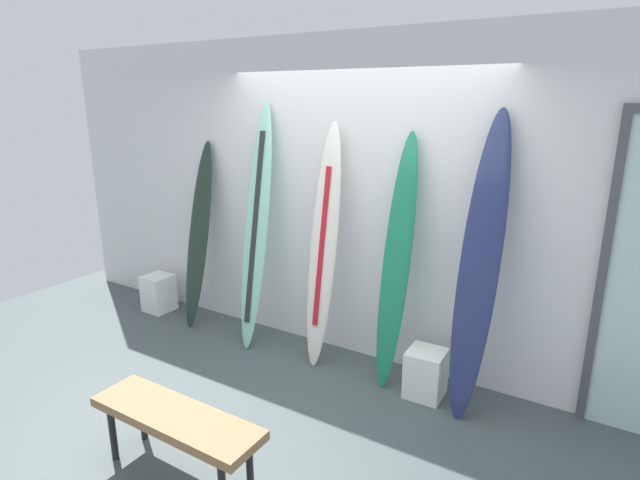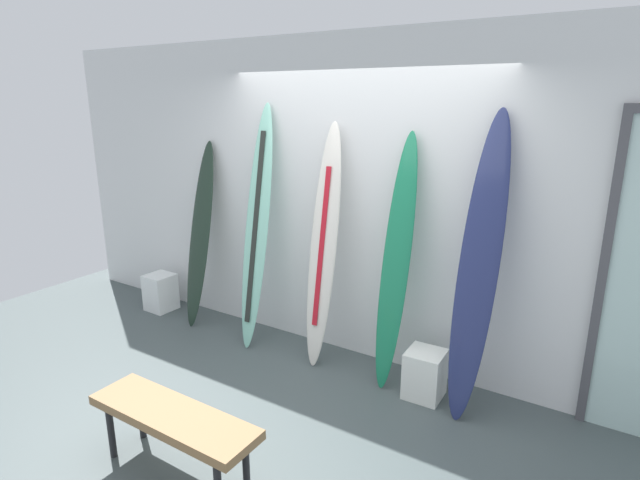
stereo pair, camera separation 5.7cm
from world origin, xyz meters
name	(u,v)px [view 1 (the left image)]	position (x,y,z in m)	size (l,w,h in m)	color
ground	(276,419)	(0.00, 0.00, -0.02)	(8.00, 8.00, 0.04)	#434E4E
wall_back	(360,201)	(0.00, 1.30, 1.40)	(7.20, 0.20, 2.80)	silver
surfboard_charcoal	(199,236)	(-1.64, 0.96, 0.93)	(0.28, 0.46, 1.87)	#1C2D23
surfboard_seafoam	(256,230)	(-0.88, 0.93, 1.10)	(0.27, 0.51, 2.24)	#86CDB7
surfboard_ivory	(323,249)	(-0.16, 0.94, 1.03)	(0.26, 0.44, 2.09)	silver
surfboard_emerald	(396,263)	(0.51, 0.95, 1.02)	(0.25, 0.44, 2.04)	#197650
surfboard_navy	(479,270)	(1.16, 0.90, 1.09)	(0.31, 0.54, 2.22)	navy
display_block_left	(159,293)	(-2.27, 0.91, 0.20)	(0.29, 0.29, 0.40)	white
display_block_center	(426,373)	(0.83, 0.85, 0.19)	(0.29, 0.29, 0.38)	silver
bench	(176,421)	(-0.16, -0.79, 0.38)	(1.17, 0.34, 0.43)	olive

